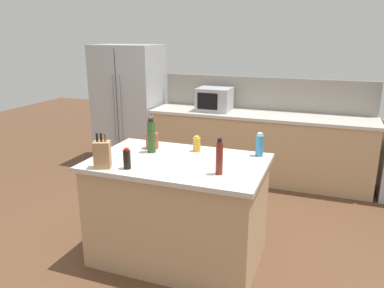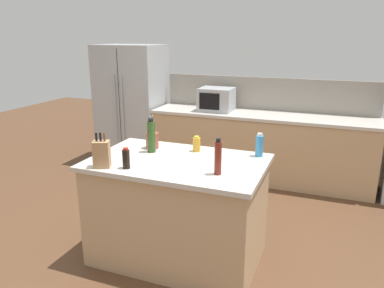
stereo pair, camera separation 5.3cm
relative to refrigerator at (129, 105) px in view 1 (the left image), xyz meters
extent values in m
plane|color=brown|center=(1.75, -2.25, -0.92)|extent=(14.00, 14.00, 0.00)
cube|color=tan|center=(2.05, -0.05, -0.47)|extent=(3.00, 0.62, 0.90)
cube|color=beige|center=(2.05, -0.05, 0.00)|extent=(3.04, 0.66, 0.04)
cube|color=gray|center=(2.05, 0.27, 0.25)|extent=(3.00, 0.03, 0.46)
cube|color=tan|center=(1.75, -2.25, -0.47)|extent=(1.45, 0.90, 0.90)
cube|color=beige|center=(1.75, -2.25, 0.00)|extent=(1.51, 0.96, 0.04)
cube|color=#ADB2B7|center=(0.00, 0.00, 0.00)|extent=(0.97, 0.72, 1.84)
cube|color=#2D2D2D|center=(0.00, -0.36, 0.00)|extent=(0.01, 0.00, 1.74)
cylinder|color=#ADB2B7|center=(-0.06, -0.38, 0.00)|extent=(0.02, 0.02, 1.01)
cylinder|color=#ADB2B7|center=(0.06, -0.38, 0.00)|extent=(0.02, 0.02, 1.01)
cube|color=#ADB2B7|center=(1.40, -0.05, 0.18)|extent=(0.46, 0.38, 0.32)
cube|color=black|center=(1.36, -0.24, 0.18)|extent=(0.29, 0.01, 0.23)
cube|color=#A87C54|center=(1.24, -2.63, 0.13)|extent=(0.16, 0.14, 0.22)
cylinder|color=black|center=(1.21, -2.64, 0.28)|extent=(0.02, 0.02, 0.07)
cylinder|color=black|center=(1.24, -2.63, 0.28)|extent=(0.02, 0.02, 0.07)
cylinder|color=brown|center=(1.27, -2.62, 0.28)|extent=(0.02, 0.02, 0.07)
cylinder|color=brown|center=(1.38, -2.00, 0.10)|extent=(0.12, 0.12, 0.15)
cylinder|color=olive|center=(1.39, -1.99, 0.25)|extent=(0.01, 0.05, 0.18)
cylinder|color=black|center=(1.36, -2.00, 0.25)|extent=(0.01, 0.05, 0.18)
cylinder|color=#B2B2B7|center=(1.38, -2.02, 0.25)|extent=(0.01, 0.03, 0.18)
cylinder|color=gold|center=(1.81, -1.95, 0.09)|extent=(0.07, 0.07, 0.13)
cylinder|color=gold|center=(1.81, -1.95, 0.16)|extent=(0.05, 0.05, 0.02)
cylinder|color=black|center=(1.44, -2.58, 0.10)|extent=(0.06, 0.06, 0.15)
cylinder|color=#B22319|center=(1.44, -2.58, 0.19)|extent=(0.04, 0.04, 0.02)
cylinder|color=#2D4C1E|center=(1.43, -2.12, 0.17)|extent=(0.07, 0.07, 0.29)
cylinder|color=black|center=(1.43, -2.12, 0.33)|extent=(0.05, 0.05, 0.03)
cylinder|color=#3384BC|center=(2.38, -1.88, 0.12)|extent=(0.07, 0.07, 0.19)
cylinder|color=white|center=(2.38, -1.88, 0.22)|extent=(0.04, 0.04, 0.02)
cylinder|color=maroon|center=(2.17, -2.44, 0.15)|extent=(0.06, 0.06, 0.26)
cylinder|color=black|center=(2.17, -2.44, 0.30)|extent=(0.04, 0.04, 0.03)
camera|label=1|loc=(2.92, -5.08, 1.07)|focal=35.00mm
camera|label=2|loc=(2.97, -5.06, 1.07)|focal=35.00mm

